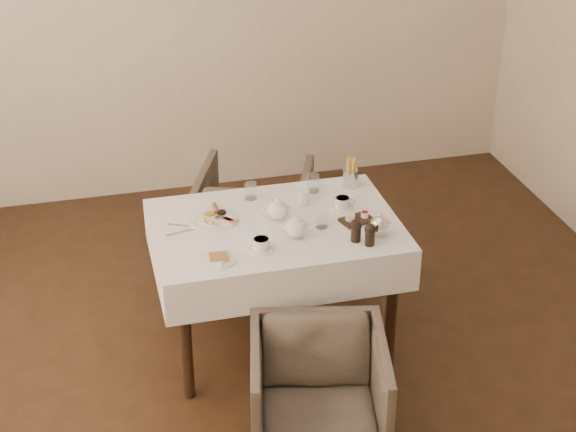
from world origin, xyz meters
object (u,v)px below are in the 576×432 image
at_px(table, 275,243).
at_px(teapot_centre, 277,209).
at_px(armchair_near, 318,393).
at_px(breakfast_plate, 213,218).
at_px(armchair_far, 255,216).

distance_m(table, teapot_centre, 0.19).
relative_size(armchair_near, breakfast_plate, 2.45).
bearing_deg(armchair_far, breakfast_plate, 84.93).
bearing_deg(table, breakfast_plate, 157.22).
height_order(armchair_near, teapot_centre, teapot_centre).
xyz_separation_m(table, teapot_centre, (0.02, 0.05, 0.18)).
xyz_separation_m(breakfast_plate, teapot_centre, (0.33, -0.08, 0.05)).
distance_m(table, armchair_near, 0.89).
height_order(armchair_far, breakfast_plate, breakfast_plate).
bearing_deg(teapot_centre, armchair_near, -83.67).
distance_m(armchair_far, breakfast_plate, 0.96).
distance_m(armchair_near, breakfast_plate, 1.10).
relative_size(armchair_far, teapot_centre, 4.47).
height_order(table, teapot_centre, teapot_centre).
height_order(armchair_near, armchair_far, armchair_far).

